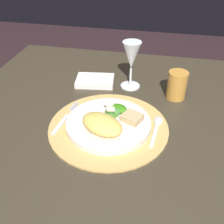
% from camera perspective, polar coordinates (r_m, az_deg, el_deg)
% --- Properties ---
extents(dining_table, '(1.14, 0.89, 0.76)m').
position_cam_1_polar(dining_table, '(0.91, 4.16, -6.44)').
color(dining_table, '#373023').
rests_on(dining_table, ground).
extents(placemat, '(0.35, 0.35, 0.01)m').
position_cam_1_polar(placemat, '(0.76, -0.76, -3.22)').
color(placemat, tan).
rests_on(placemat, dining_table).
extents(dinner_plate, '(0.24, 0.24, 0.02)m').
position_cam_1_polar(dinner_plate, '(0.75, -0.77, -2.53)').
color(dinner_plate, silver).
rests_on(dinner_plate, placemat).
extents(pasta_serving, '(0.15, 0.13, 0.04)m').
position_cam_1_polar(pasta_serving, '(0.70, -2.18, -2.68)').
color(pasta_serving, '#E4C45B').
rests_on(pasta_serving, dinner_plate).
extents(salad_greens, '(0.07, 0.08, 0.03)m').
position_cam_1_polar(salad_greens, '(0.77, 0.58, 0.27)').
color(salad_greens, '#347C14').
rests_on(salad_greens, dinner_plate).
extents(bread_piece, '(0.07, 0.07, 0.02)m').
position_cam_1_polar(bread_piece, '(0.74, 4.38, -1.25)').
color(bread_piece, tan).
rests_on(bread_piece, dinner_plate).
extents(fork, '(0.03, 0.16, 0.00)m').
position_cam_1_polar(fork, '(0.79, -10.29, -1.49)').
color(fork, silver).
rests_on(fork, placemat).
extents(spoon, '(0.03, 0.14, 0.01)m').
position_cam_1_polar(spoon, '(0.76, 9.80, -2.96)').
color(spoon, silver).
rests_on(spoon, placemat).
extents(napkin, '(0.15, 0.11, 0.02)m').
position_cam_1_polar(napkin, '(0.97, -3.73, 6.81)').
color(napkin, white).
rests_on(napkin, dining_table).
extents(wine_glass, '(0.07, 0.07, 0.17)m').
position_cam_1_polar(wine_glass, '(0.90, 4.28, 11.83)').
color(wine_glass, silver).
rests_on(wine_glass, dining_table).
extents(amber_tumbler, '(0.06, 0.06, 0.09)m').
position_cam_1_polar(amber_tumbler, '(0.89, 13.98, 5.71)').
color(amber_tumbler, '#C68635').
rests_on(amber_tumbler, dining_table).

